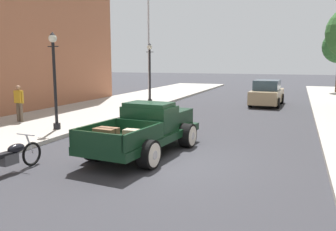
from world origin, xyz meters
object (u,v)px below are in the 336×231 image
Objects in this scene: street_lamp_near at (54,74)px; flagpole at (151,20)px; street_lamp_far at (150,69)px; pedestrian_sidewalk_left at (19,101)px; hotrod_truck_dark_green at (148,128)px; motorcycle_parked at (10,157)px; car_background_tan at (267,94)px.

street_lamp_near is 12.70m from flagpole.
pedestrian_sidewalk_left is at bearing -107.63° from street_lamp_far.
motorcycle_parked is (-2.47, -3.25, -0.31)m from hotrod_truck_dark_green.
hotrod_truck_dark_green is at bearing -67.62° from flagpole.
street_lamp_far is at bearing 72.37° from pedestrian_sidewalk_left.
car_background_tan is at bearing 59.22° from street_lamp_near.
flagpole is (-8.17, 0.11, 5.00)m from car_background_tan.
car_background_tan is (5.00, 16.83, 0.33)m from motorcycle_parked.
car_background_tan is at bearing 48.57° from pedestrian_sidewalk_left.
car_background_tan is 1.14× the size of street_lamp_near.
car_background_tan is at bearing 79.43° from hotrod_truck_dark_green.
motorcycle_parked is 0.55× the size of street_lamp_near.
pedestrian_sidewalk_left is at bearing 161.95° from street_lamp_near.
street_lamp_near reaches higher than motorcycle_parked.
hotrod_truck_dark_green is at bearing -17.59° from street_lamp_near.
hotrod_truck_dark_green is at bearing -100.57° from car_background_tan.
motorcycle_parked is at bearing -127.14° from hotrod_truck_dark_green.
street_lamp_far reaches higher than motorcycle_parked.
street_lamp_near is at bearing -18.05° from pedestrian_sidewalk_left.
hotrod_truck_dark_green is 0.55× the size of flagpole.
flagpole reaches higher than car_background_tan.
motorcycle_parked is at bearing -79.41° from flagpole.
street_lamp_near is 1.00× the size of street_lamp_far.
pedestrian_sidewalk_left reaches higher than motorcycle_parked.
street_lamp_near is 9.49m from street_lamp_far.
street_lamp_far is (0.04, 9.49, 0.00)m from street_lamp_near.
street_lamp_far is at bearing 89.74° from street_lamp_near.
hotrod_truck_dark_green is 4.10m from motorcycle_parked.
flagpole is at bearing 81.30° from pedestrian_sidewalk_left.
car_background_tan is at bearing 73.46° from motorcycle_parked.
pedestrian_sidewalk_left is at bearing 162.24° from hotrod_truck_dark_green.
street_lamp_near is (-7.20, -12.09, 1.62)m from car_background_tan.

